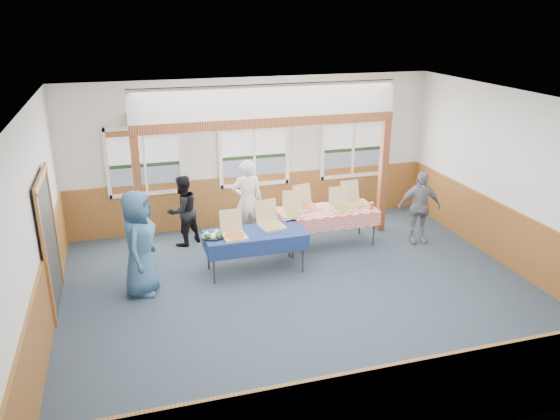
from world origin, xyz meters
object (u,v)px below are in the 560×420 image
at_px(man_blue, 139,243).
at_px(person_grey, 419,207).
at_px(woman_black, 183,211).
at_px(table_left, 255,235).
at_px(woman_white, 247,201).
at_px(table_right, 327,212).

xyz_separation_m(man_blue, person_grey, (5.52, 0.61, -0.15)).
height_order(woman_black, man_blue, man_blue).
height_order(table_left, woman_white, woman_white).
relative_size(table_right, man_blue, 1.12).
xyz_separation_m(table_right, man_blue, (-3.68, -0.99, 0.20)).
bearing_deg(woman_white, person_grey, 164.19).
bearing_deg(person_grey, woman_white, 173.68).
bearing_deg(table_left, woman_black, 116.70).
bearing_deg(woman_black, man_blue, 32.25).
relative_size(woman_white, man_blue, 0.95).
relative_size(table_left, man_blue, 1.05).
bearing_deg(woman_white, table_left, 83.61).
height_order(woman_white, woman_black, woman_white).
bearing_deg(man_blue, table_left, -65.84).
relative_size(woman_black, man_blue, 0.80).
distance_m(table_left, table_right, 1.82).
height_order(table_left, person_grey, person_grey).
relative_size(man_blue, person_grey, 1.20).
distance_m(table_right, person_grey, 1.88).
bearing_deg(man_blue, table_right, -58.00).
height_order(table_left, table_right, same).
distance_m(woman_black, man_blue, 2.06).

